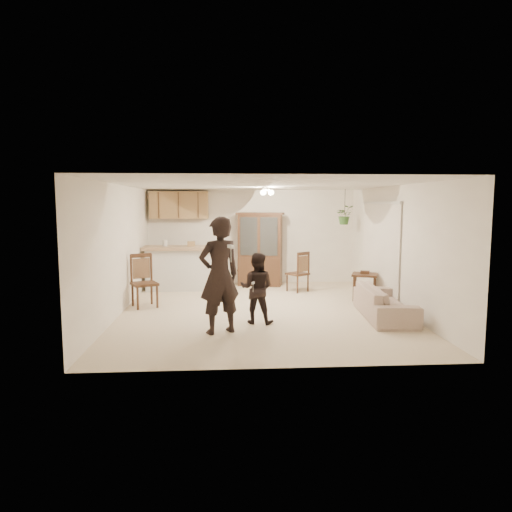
{
  "coord_description": "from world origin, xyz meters",
  "views": [
    {
      "loc": [
        -0.7,
        -8.95,
        2.13
      ],
      "look_at": [
        -0.08,
        0.4,
        1.06
      ],
      "focal_mm": 32.0,
      "sensor_mm": 36.0,
      "label": 1
    }
  ],
  "objects": [
    {
      "name": "upper_cabinets",
      "position": [
        -1.9,
        3.07,
        2.1
      ],
      "size": [
        1.5,
        0.34,
        0.7
      ],
      "primitive_type": "cube",
      "color": "olive",
      "rests_on": "wall_back"
    },
    {
      "name": "adult",
      "position": [
        -0.81,
        -1.55,
        0.9
      ],
      "size": [
        0.78,
        0.67,
        1.8
      ],
      "primitive_type": "imported",
      "rotation": [
        0.0,
        0.0,
        3.57
      ],
      "color": "black",
      "rests_on": "floor"
    },
    {
      "name": "vertical_blinds",
      "position": [
        2.71,
        0.9,
        1.1
      ],
      "size": [
        0.06,
        2.3,
        2.1
      ],
      "primitive_type": null,
      "color": "silver",
      "rests_on": "wall_right"
    },
    {
      "name": "china_hutch",
      "position": [
        0.2,
        2.85,
        0.94
      ],
      "size": [
        1.29,
        0.75,
        1.91
      ],
      "rotation": [
        0.0,
        0.0,
        -0.25
      ],
      "color": "#3A2215",
      "rests_on": "floor"
    },
    {
      "name": "hanging_plant",
      "position": [
        2.3,
        2.4,
        1.85
      ],
      "size": [
        0.43,
        0.37,
        0.48
      ],
      "primitive_type": "imported",
      "color": "#275823",
      "rests_on": "ceiling"
    },
    {
      "name": "chair_hutch_right",
      "position": [
        1.04,
        1.94,
        0.28
      ],
      "size": [
        0.61,
        0.61,
        0.98
      ],
      "rotation": [
        0.0,
        0.0,
        3.77
      ],
      "color": "#3A2215",
      "rests_on": "floor"
    },
    {
      "name": "side_table",
      "position": [
        2.37,
        0.83,
        0.31
      ],
      "size": [
        0.7,
        0.7,
        0.66
      ],
      "rotation": [
        0.0,
        0.0,
        -0.37
      ],
      "color": "#3A2215",
      "rests_on": "floor"
    },
    {
      "name": "floor",
      "position": [
        0.0,
        0.0,
        0.0
      ],
      "size": [
        6.5,
        6.5,
        0.0
      ],
      "primitive_type": "plane",
      "color": "beige",
      "rests_on": "ground"
    },
    {
      "name": "controller_child",
      "position": [
        -0.24,
        -1.24,
        0.78
      ],
      "size": [
        0.06,
        0.12,
        0.03
      ],
      "primitive_type": "cube",
      "rotation": [
        0.0,
        0.0,
        2.86
      ],
      "color": "silver",
      "rests_on": "child"
    },
    {
      "name": "breakfast_bar",
      "position": [
        -1.85,
        2.35,
        0.5
      ],
      "size": [
        1.6,
        0.55,
        1.0
      ],
      "primitive_type": "cube",
      "color": "silver",
      "rests_on": "floor"
    },
    {
      "name": "controller_adult",
      "position": [
        -0.62,
        -1.96,
        1.48
      ],
      "size": [
        0.12,
        0.17,
        0.05
      ],
      "primitive_type": "cube",
      "rotation": [
        0.0,
        0.0,
        3.57
      ],
      "color": "silver",
      "rests_on": "adult"
    },
    {
      "name": "ceiling_fixture",
      "position": [
        0.2,
        1.2,
        2.4
      ],
      "size": [
        0.36,
        0.36,
        0.2
      ],
      "primitive_type": null,
      "color": "#FFEFBF",
      "rests_on": "ceiling"
    },
    {
      "name": "child",
      "position": [
        -0.15,
        -0.96,
        0.68
      ],
      "size": [
        0.77,
        0.67,
        1.35
      ],
      "primitive_type": "imported",
      "rotation": [
        0.0,
        0.0,
        2.86
      ],
      "color": "black",
      "rests_on": "floor"
    },
    {
      "name": "bar_top",
      "position": [
        -1.85,
        2.35,
        1.05
      ],
      "size": [
        1.75,
        0.7,
        0.08
      ],
      "primitive_type": "cube",
      "color": "tan",
      "rests_on": "breakfast_bar"
    },
    {
      "name": "wall_left",
      "position": [
        -2.75,
        0.0,
        1.25
      ],
      "size": [
        0.02,
        6.5,
        2.5
      ],
      "primitive_type": "cube",
      "color": "white",
      "rests_on": "ground"
    },
    {
      "name": "sofa",
      "position": [
        2.28,
        -0.71,
        0.37
      ],
      "size": [
        0.88,
        1.93,
        0.73
      ],
      "primitive_type": "imported",
      "rotation": [
        0.0,
        0.0,
        1.49
      ],
      "color": "beige",
      "rests_on": "floor"
    },
    {
      "name": "chair_hutch_left",
      "position": [
        -0.17,
        2.97,
        0.26
      ],
      "size": [
        0.47,
        0.47,
        0.91
      ],
      "rotation": [
        0.0,
        0.0,
        -0.2
      ],
      "color": "#3A2215",
      "rests_on": "floor"
    },
    {
      "name": "ceiling",
      "position": [
        0.0,
        0.0,
        2.5
      ],
      "size": [
        5.5,
        6.5,
        0.02
      ],
      "primitive_type": "cube",
      "color": "silver",
      "rests_on": "wall_back"
    },
    {
      "name": "plant_cord",
      "position": [
        2.3,
        2.4,
        2.17
      ],
      "size": [
        0.01,
        0.01,
        0.65
      ],
      "primitive_type": "cylinder",
      "color": "black",
      "rests_on": "ceiling"
    },
    {
      "name": "wall_back",
      "position": [
        0.0,
        3.25,
        1.25
      ],
      "size": [
        5.5,
        0.02,
        2.5
      ],
      "primitive_type": "cube",
      "color": "white",
      "rests_on": "ground"
    },
    {
      "name": "wall_front",
      "position": [
        0.0,
        -3.25,
        1.25
      ],
      "size": [
        5.5,
        0.02,
        2.5
      ],
      "primitive_type": "cube",
      "color": "white",
      "rests_on": "ground"
    },
    {
      "name": "chair_bar",
      "position": [
        -2.38,
        0.47,
        0.31
      ],
      "size": [
        0.65,
        0.65,
        1.1
      ],
      "rotation": [
        0.0,
        0.0,
        0.44
      ],
      "color": "#3A2215",
      "rests_on": "floor"
    },
    {
      "name": "wall_right",
      "position": [
        2.75,
        0.0,
        1.25
      ],
      "size": [
        0.02,
        6.5,
        2.5
      ],
      "primitive_type": "cube",
      "color": "white",
      "rests_on": "ground"
    }
  ]
}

